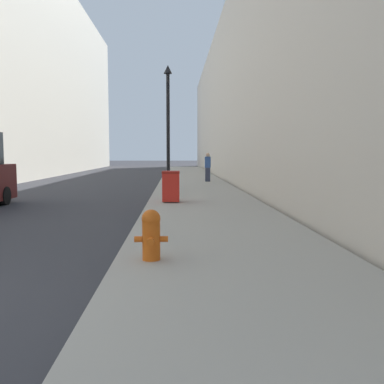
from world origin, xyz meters
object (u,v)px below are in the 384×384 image
Objects in this scene: fire_hydrant at (151,233)px; pedestrian_on_sidewalk at (208,167)px; trash_bin at (171,186)px; lamppost at (168,122)px.

pedestrian_on_sidewalk is (2.21, 18.19, 0.42)m from fire_hydrant.
fire_hydrant is at bearing -96.92° from pedestrian_on_sidewalk.
fire_hydrant is 7.85m from trash_bin.
trash_bin is (0.21, 7.85, 0.12)m from fire_hydrant.
lamppost is at bearing 89.84° from fire_hydrant.
lamppost reaches higher than fire_hydrant.
pedestrian_on_sidewalk is (2.00, 10.34, 0.29)m from trash_bin.
fire_hydrant is at bearing -90.16° from lamppost.
trash_bin is at bearing -87.98° from lamppost.
pedestrian_on_sidewalk is (2.17, 5.47, -2.20)m from lamppost.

